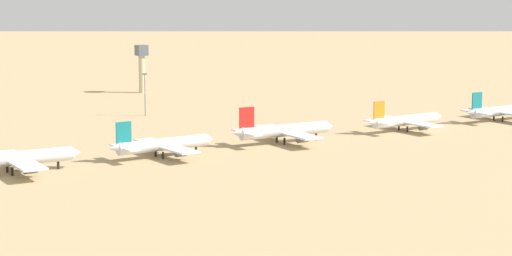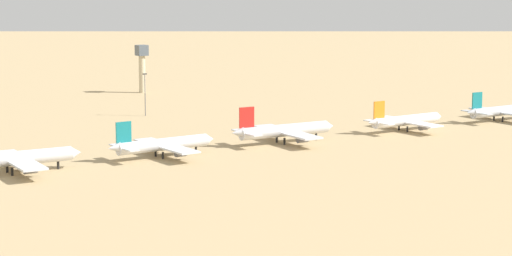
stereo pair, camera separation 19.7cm
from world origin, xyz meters
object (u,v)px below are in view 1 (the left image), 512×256
Objects in this scene: parked_jet_teal_3 at (162,145)px; control_tower at (142,64)px; parked_jet_red_4 at (284,131)px; parked_jet_teal_2 at (13,159)px; parked_jet_teal_6 at (500,111)px; parked_jet_orange_5 at (405,120)px; light_pole_west at (145,92)px.

control_tower is (69.82, 159.82, 10.07)m from parked_jet_teal_3.
parked_jet_red_4 is at bearing -98.02° from control_tower.
parked_jet_teal_3 is at bearing 2.19° from parked_jet_teal_2.
parked_jet_orange_5 is at bearing 178.15° from parked_jet_teal_6.
control_tower reaches higher than parked_jet_teal_3.
parked_jet_teal_6 is 2.12× the size of light_pole_west.
parked_jet_teal_2 is at bearing 177.48° from parked_jet_teal_3.
parked_jet_teal_6 is (48.78, -1.00, 0.07)m from parked_jet_orange_5.
parked_jet_orange_5 is 109.13m from light_pole_west.
parked_jet_teal_3 is (48.64, -0.19, -0.32)m from parked_jet_teal_2.
parked_jet_teal_3 is 1.02× the size of parked_jet_teal_6.
parked_jet_teal_2 is at bearing 178.71° from parked_jet_teal_6.
control_tower is (-31.00, 160.80, 10.24)m from parked_jet_orange_5.
light_pole_west reaches higher than parked_jet_red_4.
parked_jet_teal_3 is 1.63× the size of control_tower.
parked_jet_teal_2 reaches higher than parked_jet_red_4.
light_pole_west is (-11.49, 85.45, 5.59)m from parked_jet_red_4.
parked_jet_teal_6 is at bearing -37.93° from light_pole_west.
parked_jet_teal_3 is at bearing -176.23° from parked_jet_red_4.
parked_jet_teal_6 is at bearing 0.65° from parked_jet_red_4.
control_tower reaches higher than parked_jet_teal_6.
parked_jet_teal_2 is 121.05m from light_pole_west.
light_pole_west reaches higher than parked_jet_teal_6.
control_tower is (118.46, 159.64, 9.75)m from parked_jet_teal_2.
light_pole_west is (-113.64, 88.56, 6.00)m from parked_jet_teal_6.
control_tower is at bearing 115.58° from parked_jet_teal_6.
control_tower is (-79.78, 161.80, 10.16)m from parked_jet_teal_6.
parked_jet_red_4 reaches higher than parked_jet_teal_3.
parked_jet_teal_2 is 149.46m from parked_jet_orange_5.
control_tower is at bearing 99.22° from parked_jet_orange_5.
parked_jet_teal_2 is 1.10× the size of parked_jet_teal_6.
parked_jet_orange_5 is at bearing 1.96° from parked_jet_teal_2.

